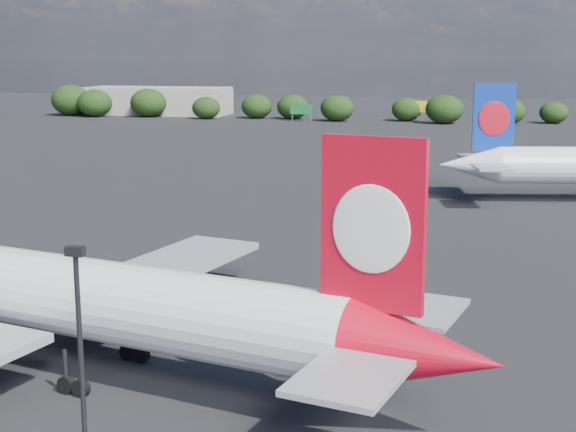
# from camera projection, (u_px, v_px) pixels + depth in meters

# --- Properties ---
(ground) EXTENTS (500.00, 500.00, 0.00)m
(ground) POSITION_uv_depth(u_px,v_px,m) (248.00, 199.00, 97.73)
(ground) COLOR black
(ground) RESTS_ON ground
(qantas_airliner) EXTENTS (42.03, 40.20, 13.81)m
(qantas_airliner) POSITION_uv_depth(u_px,v_px,m) (92.00, 301.00, 43.13)
(qantas_airliner) COLOR white
(qantas_airliner) RESTS_ON ground
(apron_lamp_post) EXTENTS (0.55, 0.30, 11.73)m
(apron_lamp_post) POSITION_uv_depth(u_px,v_px,m) (84.00, 413.00, 24.41)
(apron_lamp_post) COLOR black
(apron_lamp_post) RESTS_ON ground
(terminal_building) EXTENTS (42.00, 16.00, 8.00)m
(terminal_building) POSITION_uv_depth(u_px,v_px,m) (158.00, 101.00, 237.34)
(terminal_building) COLOR gray
(terminal_building) RESTS_ON ground
(highway_sign) EXTENTS (6.00, 0.30, 4.50)m
(highway_sign) POSITION_uv_depth(u_px,v_px,m) (301.00, 110.00, 211.91)
(highway_sign) COLOR #14662A
(highway_sign) RESTS_ON ground
(billboard_yellow) EXTENTS (5.00, 0.30, 5.50)m
(billboard_yellow) POSITION_uv_depth(u_px,v_px,m) (417.00, 107.00, 210.92)
(billboard_yellow) COLOR yellow
(billboard_yellow) RESTS_ON ground
(horizon_treeline) EXTENTS (202.64, 14.34, 8.91)m
(horizon_treeline) POSITION_uv_depth(u_px,v_px,m) (347.00, 107.00, 213.44)
(horizon_treeline) COLOR black
(horizon_treeline) RESTS_ON ground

